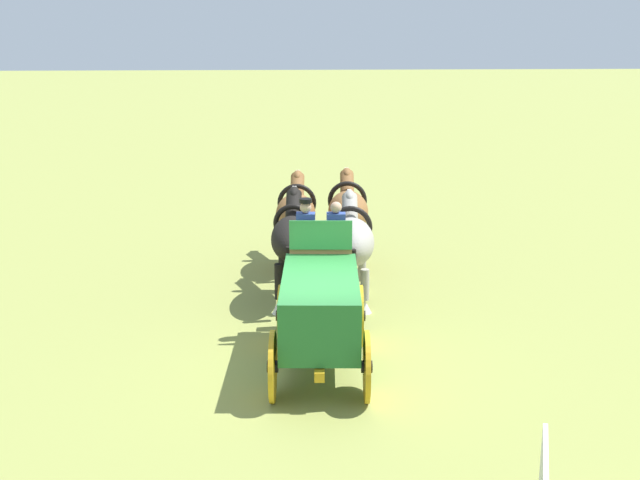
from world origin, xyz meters
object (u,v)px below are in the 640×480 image
at_px(draft_horse_rear_near, 292,239).
at_px(draft_horse_lead_off, 348,213).
at_px(show_wagon, 320,304).
at_px(draft_horse_lead_near, 296,215).
at_px(draft_horse_rear_off, 351,242).

relative_size(draft_horse_rear_near, draft_horse_lead_off, 1.06).
distance_m(show_wagon, draft_horse_lead_near, 6.29).
distance_m(draft_horse_rear_near, draft_horse_lead_near, 2.58).
xyz_separation_m(show_wagon, draft_horse_rear_off, (3.60, -0.90, 0.16)).
height_order(draft_horse_rear_near, draft_horse_rear_off, draft_horse_rear_near).
xyz_separation_m(draft_horse_rear_off, draft_horse_lead_off, (2.59, -0.18, 0.08)).
relative_size(draft_horse_rear_near, draft_horse_rear_off, 1.06).
distance_m(show_wagon, draft_horse_lead_off, 6.30).
relative_size(draft_horse_rear_off, draft_horse_lead_off, 1.00).
distance_m(draft_horse_rear_off, draft_horse_lead_near, 2.91).
height_order(draft_horse_rear_off, draft_horse_lead_off, draft_horse_lead_off).
xyz_separation_m(show_wagon, draft_horse_lead_off, (6.20, -1.08, 0.24)).
xyz_separation_m(draft_horse_rear_near, draft_horse_lead_off, (2.48, -1.48, 0.02)).
bearing_deg(draft_horse_rear_near, draft_horse_lead_near, -3.99).
bearing_deg(draft_horse_rear_near, draft_horse_rear_off, -94.77).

